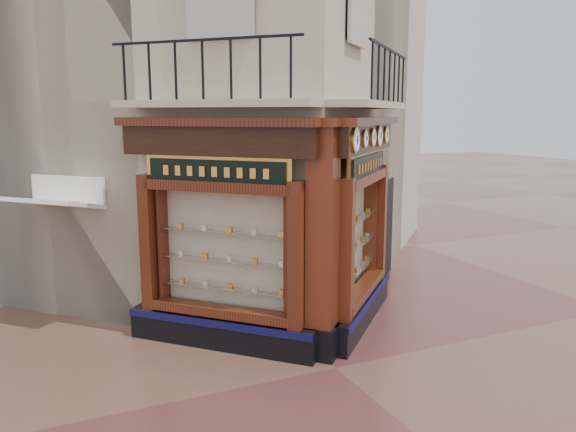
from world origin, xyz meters
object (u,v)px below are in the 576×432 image
clock_c (373,137)px  awning (61,327)px  signboard_right (367,165)px  clock_d (379,136)px  corner_pilaster (322,244)px  clock_e (386,135)px  clock_b (365,139)px  signboard_left (216,172)px  clock_a (355,140)px

clock_c → awning: (-5.44, 2.38, -3.62)m
signboard_right → clock_d: bearing=-12.9°
signboard_right → corner_pilaster: bearing=169.8°
clock_e → clock_c: bearing=180.0°
clock_b → awning: size_ratio=0.18×
clock_c → clock_e: clock_e is taller
clock_b → signboard_right: bearing=8.6°
clock_e → signboard_right: 1.29m
clock_b → signboard_right: clock_b is taller
signboard_left → awning: bearing=3.1°
corner_pilaster → signboard_right: corner_pilaster is taller
clock_a → awning: bearing=98.8°
clock_a → clock_c: bearing=0.0°
clock_e → awning: clock_e is taller
clock_a → clock_b: (0.47, 0.47, -0.00)m
awning → clock_c: bearing=-158.6°
clock_c → signboard_left: 2.99m
clock_b → signboard_left: (-2.49, 0.59, -0.52)m
clock_b → clock_e: bearing=0.0°
clock_d → clock_e: 0.69m
corner_pilaster → clock_d: bearing=-10.8°
clock_d → signboard_right: bearing=167.1°
clock_e → awning: (-6.33, 1.49, -3.62)m
clock_d → awning: bearing=116.3°
clock_a → signboard_left: size_ratio=0.21×
corner_pilaster → signboard_left: corner_pilaster is taller
clock_d → awning: 7.15m
clock_c → clock_d: size_ratio=0.84×
corner_pilaster → clock_c: bearing=-14.4°
clock_a → clock_b: size_ratio=1.33×
clock_a → clock_e: size_ratio=1.19×
awning → clock_d: bearing=-153.7°
clock_e → corner_pilaster: bearing=171.7°
clock_d → awning: size_ratio=0.24×
clock_c → signboard_left: (-2.94, 0.14, -0.52)m
corner_pilaster → signboard_left: (-1.46, 1.01, 1.15)m
clock_b → signboard_left: clock_b is taller
clock_b → clock_a: bearing=180.0°
clock_b → corner_pilaster: bearing=157.3°
corner_pilaster → clock_d: 2.82m
clock_c → signboard_left: clock_c is taller
awning → signboard_right: bearing=-157.4°
clock_c → clock_a: bearing=-180.0°
clock_a → awning: (-4.51, 3.30, -3.62)m
clock_e → awning: 7.44m
clock_b → signboard_left: bearing=121.6°
clock_e → signboard_left: bearing=146.1°
clock_d → signboard_left: 3.39m
signboard_left → signboard_right: signboard_left is taller
clock_d → signboard_right: 0.72m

